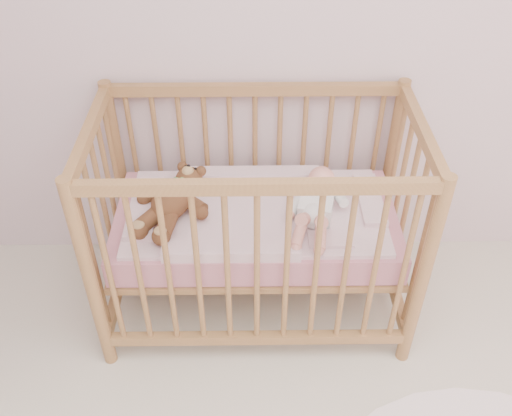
{
  "coord_description": "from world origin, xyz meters",
  "views": [
    {
      "loc": [
        -0.32,
        -0.29,
        2.14
      ],
      "look_at": [
        -0.29,
        1.55,
        0.62
      ],
      "focal_mm": 40.0,
      "sensor_mm": 36.0,
      "label": 1
    }
  ],
  "objects": [
    {
      "name": "crib",
      "position": [
        -0.29,
        1.6,
        0.5
      ],
      "size": [
        1.36,
        0.76,
        1.0
      ],
      "primitive_type": null,
      "color": "#B3874C",
      "rests_on": "floor"
    },
    {
      "name": "teddy_bear",
      "position": [
        -0.65,
        1.58,
        0.65
      ],
      "size": [
        0.5,
        0.58,
        0.14
      ],
      "primitive_type": null,
      "rotation": [
        0.0,
        0.0,
        -0.38
      ],
      "color": "brown",
      "rests_on": "blanket"
    },
    {
      "name": "blanket",
      "position": [
        -0.29,
        1.6,
        0.56
      ],
      "size": [
        1.1,
        0.58,
        0.06
      ],
      "primitive_type": null,
      "color": "#EAA1B2",
      "rests_on": "mattress"
    },
    {
      "name": "baby",
      "position": [
        -0.04,
        1.58,
        0.64
      ],
      "size": [
        0.37,
        0.58,
        0.13
      ],
      "primitive_type": null,
      "rotation": [
        0.0,
        0.0,
        -0.22
      ],
      "color": "white",
      "rests_on": "blanket"
    },
    {
      "name": "mattress",
      "position": [
        -0.29,
        1.6,
        0.49
      ],
      "size": [
        1.22,
        0.62,
        0.13
      ],
      "primitive_type": "cube",
      "color": "pink",
      "rests_on": "crib"
    }
  ]
}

